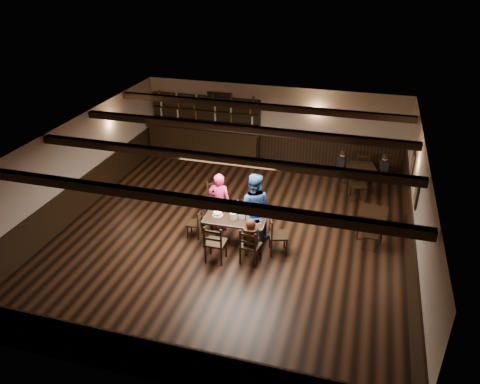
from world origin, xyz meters
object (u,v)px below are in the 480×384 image
(chair_near_right, at_px, (249,244))
(man_blue, at_px, (253,206))
(chair_near_left, at_px, (214,241))
(bar_counter, at_px, (205,138))
(woman_pink, at_px, (219,202))
(dining_table, at_px, (235,221))
(cake, at_px, (218,214))

(chair_near_right, distance_m, man_blue, 1.27)
(chair_near_left, height_order, man_blue, man_blue)
(bar_counter, bearing_deg, woman_pink, -65.91)
(chair_near_left, distance_m, woman_pink, 1.53)
(dining_table, relative_size, chair_near_right, 1.65)
(cake, bearing_deg, bar_counter, 113.02)
(cake, height_order, bar_counter, bar_counter)
(dining_table, distance_m, man_blue, 0.63)
(chair_near_right, relative_size, man_blue, 0.53)
(chair_near_right, bearing_deg, cake, 143.34)
(man_blue, bearing_deg, bar_counter, -61.62)
(dining_table, relative_size, woman_pink, 0.96)
(cake, bearing_deg, chair_near_right, -36.66)
(dining_table, height_order, woman_pink, woman_pink)
(bar_counter, bearing_deg, man_blue, -57.37)
(dining_table, distance_m, chair_near_left, 0.92)
(chair_near_left, relative_size, cake, 3.74)
(dining_table, height_order, chair_near_right, chair_near_right)
(dining_table, height_order, cake, cake)
(cake, relative_size, bar_counter, 0.06)
(dining_table, xyz_separation_m, chair_near_right, (0.57, -0.74, -0.11))
(dining_table, relative_size, man_blue, 0.87)
(woman_pink, relative_size, cake, 6.11)
(cake, bearing_deg, woman_pink, 103.57)
(chair_near_left, bearing_deg, chair_near_right, 9.86)
(woman_pink, distance_m, bar_counter, 5.01)
(chair_near_left, relative_size, chair_near_right, 1.05)
(man_blue, xyz_separation_m, bar_counter, (-3.00, 4.69, -0.18))
(chair_near_left, xyz_separation_m, chair_near_right, (0.82, 0.14, -0.03))
(chair_near_left, distance_m, bar_counter, 6.50)
(dining_table, distance_m, chair_near_right, 0.94)
(cake, bearing_deg, chair_near_left, -76.57)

